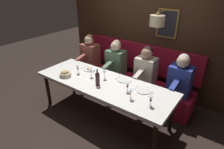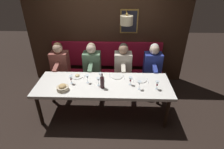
{
  "view_description": "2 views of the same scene",
  "coord_description": "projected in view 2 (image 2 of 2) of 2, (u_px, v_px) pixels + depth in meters",
  "views": [
    {
      "loc": [
        -2.3,
        -1.87,
        2.38
      ],
      "look_at": [
        0.05,
        -0.16,
        0.92
      ],
      "focal_mm": 30.36,
      "sensor_mm": 36.0,
      "label": 1
    },
    {
      "loc": [
        -2.9,
        -0.26,
        2.6
      ],
      "look_at": [
        0.05,
        -0.16,
        0.92
      ],
      "focal_mm": 28.65,
      "sensor_mm": 36.0,
      "label": 2
    }
  ],
  "objects": [
    {
      "name": "wine_bottle",
      "position": [
        102.0,
        82.0,
        3.27
      ],
      "size": [
        0.08,
        0.08,
        0.3
      ],
      "color": "#33191E",
      "rests_on": "dining_table"
    },
    {
      "name": "back_wall_panel",
      "position": [
        108.0,
        30.0,
        4.41
      ],
      "size": [
        0.59,
        3.99,
        2.9
      ],
      "color": "#382316",
      "rests_on": "ground_plane"
    },
    {
      "name": "ground_plane",
      "position": [
        104.0,
        113.0,
        3.81
      ],
      "size": [
        12.0,
        12.0,
        0.0
      ],
      "primitive_type": "plane",
      "color": "black"
    },
    {
      "name": "diner_middle",
      "position": [
        92.0,
        60.0,
        4.18
      ],
      "size": [
        0.6,
        0.4,
        0.79
      ],
      "color": "#567A5B",
      "rests_on": "banquette_bench"
    },
    {
      "name": "diner_near",
      "position": [
        123.0,
        61.0,
        4.16
      ],
      "size": [
        0.6,
        0.4,
        0.79
      ],
      "color": "beige",
      "rests_on": "banquette_bench"
    },
    {
      "name": "wine_glass_4",
      "position": [
        87.0,
        77.0,
        3.43
      ],
      "size": [
        0.07,
        0.07,
        0.16
      ],
      "color": "silver",
      "rests_on": "dining_table"
    },
    {
      "name": "place_setting_2",
      "position": [
        140.0,
        80.0,
        3.56
      ],
      "size": [
        0.24,
        0.32,
        0.01
      ],
      "color": "silver",
      "rests_on": "dining_table"
    },
    {
      "name": "wine_glass_1",
      "position": [
        139.0,
        84.0,
        3.23
      ],
      "size": [
        0.07,
        0.07,
        0.16
      ],
      "color": "silver",
      "rests_on": "dining_table"
    },
    {
      "name": "dining_table",
      "position": [
        103.0,
        86.0,
        3.48
      ],
      "size": [
        0.9,
        2.59,
        0.74
      ],
      "color": "silver",
      "rests_on": "ground_plane"
    },
    {
      "name": "wine_glass_3",
      "position": [
        71.0,
        78.0,
        3.4
      ],
      "size": [
        0.07,
        0.07,
        0.16
      ],
      "color": "silver",
      "rests_on": "dining_table"
    },
    {
      "name": "bread_bowl",
      "position": [
        63.0,
        88.0,
        3.24
      ],
      "size": [
        0.22,
        0.22,
        0.12
      ],
      "color": "beige",
      "rests_on": "dining_table"
    },
    {
      "name": "banquette_bench",
      "position": [
        106.0,
        82.0,
        4.47
      ],
      "size": [
        0.52,
        2.79,
        0.45
      ],
      "primitive_type": "cube",
      "color": "maroon",
      "rests_on": "ground_plane"
    },
    {
      "name": "wine_glass_5",
      "position": [
        130.0,
        79.0,
        3.37
      ],
      "size": [
        0.07,
        0.07,
        0.16
      ],
      "color": "silver",
      "rests_on": "dining_table"
    },
    {
      "name": "wine_glass_6",
      "position": [
        98.0,
        80.0,
        3.34
      ],
      "size": [
        0.07,
        0.07,
        0.16
      ],
      "color": "silver",
      "rests_on": "dining_table"
    },
    {
      "name": "diner_nearest",
      "position": [
        153.0,
        61.0,
        4.14
      ],
      "size": [
        0.6,
        0.4,
        0.79
      ],
      "color": "#283893",
      "rests_on": "banquette_bench"
    },
    {
      "name": "wine_glass_2",
      "position": [
        157.0,
        84.0,
        3.24
      ],
      "size": [
        0.07,
        0.07,
        0.16
      ],
      "color": "silver",
      "rests_on": "dining_table"
    },
    {
      "name": "wine_glass_0",
      "position": [
        100.0,
        75.0,
        3.5
      ],
      "size": [
        0.07,
        0.07,
        0.16
      ],
      "color": "silver",
      "rests_on": "dining_table"
    },
    {
      "name": "place_setting_1",
      "position": [
        77.0,
        76.0,
        3.67
      ],
      "size": [
        0.24,
        0.31,
        0.05
      ],
      "color": "white",
      "rests_on": "dining_table"
    },
    {
      "name": "place_setting_0",
      "position": [
        117.0,
        76.0,
        3.68
      ],
      "size": [
        0.24,
        0.33,
        0.01
      ],
      "color": "silver",
      "rests_on": "dining_table"
    },
    {
      "name": "diner_far",
      "position": [
        60.0,
        60.0,
        4.2
      ],
      "size": [
        0.6,
        0.4,
        0.79
      ],
      "color": "#934C42",
      "rests_on": "banquette_bench"
    }
  ]
}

